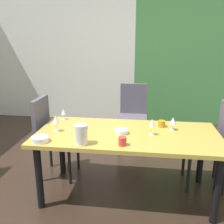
% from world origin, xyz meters
% --- Properties ---
extents(ground_plane, '(5.94, 5.38, 0.02)m').
position_xyz_m(ground_plane, '(0.00, 0.00, -0.01)').
color(ground_plane, '#31231A').
extents(back_panel_interior, '(3.26, 0.10, 2.75)m').
position_xyz_m(back_panel_interior, '(-1.34, 2.64, 1.38)').
color(back_panel_interior, silver).
rests_on(back_panel_interior, ground_plane).
extents(garden_window_panel, '(2.69, 0.10, 2.75)m').
position_xyz_m(garden_window_panel, '(1.63, 2.64, 1.38)').
color(garden_window_panel, '#448245').
rests_on(garden_window_panel, ground_plane).
extents(dining_table, '(1.90, 0.90, 0.73)m').
position_xyz_m(dining_table, '(0.34, -0.05, 0.65)').
color(dining_table, '#B7973E').
rests_on(dining_table, ground_plane).
extents(chair_head_far, '(0.44, 0.45, 1.00)m').
position_xyz_m(chair_head_far, '(0.33, 1.30, 0.56)').
color(chair_head_far, '#544D5B').
rests_on(chair_head_far, ground_plane).
extents(chair_left_far, '(0.45, 0.44, 1.00)m').
position_xyz_m(chair_left_far, '(-0.61, 0.25, 0.56)').
color(chair_left_far, '#544D5B').
rests_on(chair_left_far, ground_plane).
extents(chair_right_far, '(0.44, 0.44, 1.00)m').
position_xyz_m(chair_right_far, '(1.30, 0.25, 0.56)').
color(chair_right_far, '#544D5B').
rests_on(chair_right_far, ground_plane).
extents(wine_glass_north, '(0.07, 0.07, 0.14)m').
position_xyz_m(wine_glass_north, '(0.82, 0.10, 0.83)').
color(wine_glass_north, silver).
rests_on(wine_glass_north, dining_table).
extents(wine_glass_near_shelf, '(0.06, 0.06, 0.13)m').
position_xyz_m(wine_glass_near_shelf, '(-0.46, 0.30, 0.82)').
color(wine_glass_near_shelf, silver).
rests_on(wine_glass_near_shelf, dining_table).
extents(wine_glass_right, '(0.06, 0.06, 0.17)m').
position_xyz_m(wine_glass_right, '(0.59, -0.08, 0.85)').
color(wine_glass_right, silver).
rests_on(wine_glass_right, dining_table).
extents(wine_glass_west, '(0.07, 0.07, 0.17)m').
position_xyz_m(wine_glass_west, '(-0.41, -0.10, 0.85)').
color(wine_glass_west, silver).
rests_on(wine_glass_west, dining_table).
extents(serving_bowl_corner, '(0.17, 0.17, 0.05)m').
position_xyz_m(serving_bowl_corner, '(-0.46, -0.40, 0.75)').
color(serving_bowl_corner, white).
rests_on(serving_bowl_corner, dining_table).
extents(serving_bowl_east, '(0.15, 0.15, 0.04)m').
position_xyz_m(serving_bowl_east, '(0.28, -0.08, 0.75)').
color(serving_bowl_east, silver).
rests_on(serving_bowl_east, dining_table).
extents(cup_center, '(0.08, 0.08, 0.08)m').
position_xyz_m(cup_center, '(0.32, -0.38, 0.77)').
color(cup_center, '#BE382E').
rests_on(cup_center, dining_table).
extents(cup_south, '(0.08, 0.08, 0.07)m').
position_xyz_m(cup_south, '(0.71, 0.19, 0.76)').
color(cup_south, '#B48018').
rests_on(cup_south, dining_table).
extents(pitcher_front, '(0.13, 0.12, 0.19)m').
position_xyz_m(pitcher_front, '(-0.06, -0.41, 0.82)').
color(pitcher_front, silver).
rests_on(pitcher_front, dining_table).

